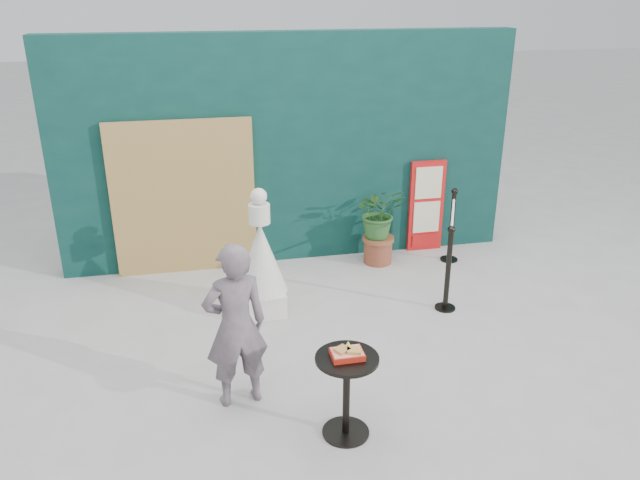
{
  "coord_description": "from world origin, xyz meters",
  "views": [
    {
      "loc": [
        -1.29,
        -4.8,
        3.5
      ],
      "look_at": [
        0.0,
        1.2,
        1.0
      ],
      "focal_mm": 35.0,
      "sensor_mm": 36.0,
      "label": 1
    }
  ],
  "objects": [
    {
      "name": "statue",
      "position": [
        -0.59,
        1.6,
        0.61
      ],
      "size": [
        0.58,
        0.58,
        1.49
      ],
      "color": "white",
      "rests_on": "ground"
    },
    {
      "name": "planter",
      "position": [
        1.12,
        2.65,
        0.62
      ],
      "size": [
        0.63,
        0.55,
        1.08
      ],
      "color": "brown",
      "rests_on": "ground"
    },
    {
      "name": "menu_board",
      "position": [
        1.9,
        2.95,
        0.65
      ],
      "size": [
        0.5,
        0.07,
        1.3
      ],
      "color": "red",
      "rests_on": "ground"
    },
    {
      "name": "ground",
      "position": [
        0.0,
        0.0,
        0.0
      ],
      "size": [
        60.0,
        60.0,
        0.0
      ],
      "primitive_type": "plane",
      "color": "#ADAAA5",
      "rests_on": "ground"
    },
    {
      "name": "bamboo_fence",
      "position": [
        -1.4,
        2.94,
        1.0
      ],
      "size": [
        1.8,
        0.08,
        2.0
      ],
      "primitive_type": "cube",
      "color": "tan",
      "rests_on": "ground"
    },
    {
      "name": "back_wall",
      "position": [
        0.0,
        3.15,
        1.5
      ],
      "size": [
        6.0,
        0.3,
        3.0
      ],
      "primitive_type": "cube",
      "color": "#0A2D2B",
      "rests_on": "ground"
    },
    {
      "name": "cafe_table",
      "position": [
        -0.18,
        -0.68,
        0.5
      ],
      "size": [
        0.52,
        0.52,
        0.75
      ],
      "color": "black",
      "rests_on": "ground"
    },
    {
      "name": "stanchion_barrier",
      "position": [
        1.8,
        1.86,
        0.49
      ],
      "size": [
        0.84,
        1.54,
        1.03
      ],
      "color": "black",
      "rests_on": "ground"
    },
    {
      "name": "food_basket",
      "position": [
        -0.18,
        -0.67,
        0.79
      ],
      "size": [
        0.26,
        0.19,
        0.11
      ],
      "color": "red",
      "rests_on": "cafe_table"
    },
    {
      "name": "woman",
      "position": [
        -1.01,
        -0.03,
        0.77
      ],
      "size": [
        0.62,
        0.46,
        1.55
      ],
      "primitive_type": "imported",
      "rotation": [
        0.0,
        0.0,
        3.3
      ],
      "color": "slate",
      "rests_on": "ground"
    }
  ]
}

